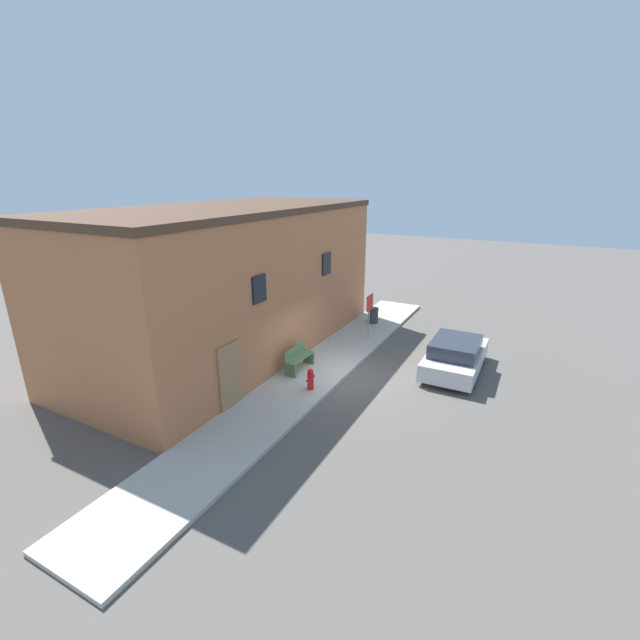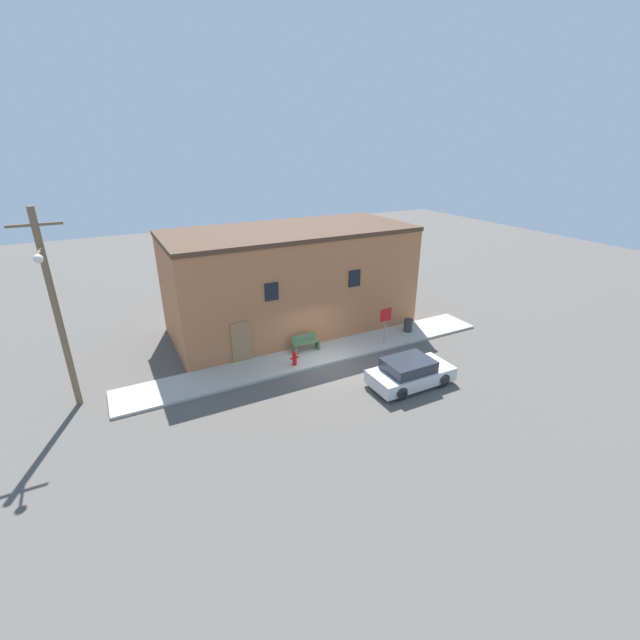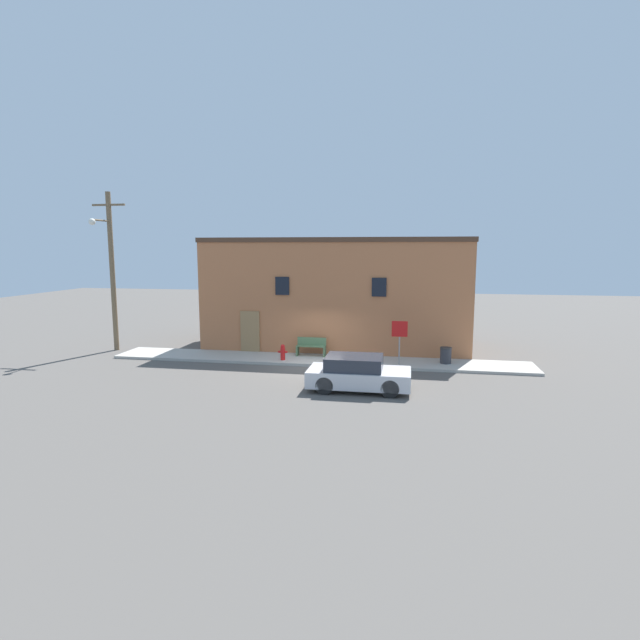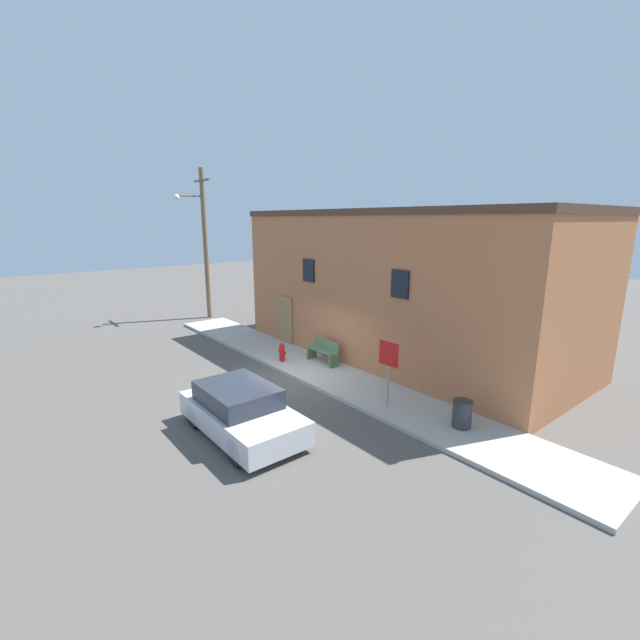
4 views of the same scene
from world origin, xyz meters
TOP-DOWN VIEW (x-y plane):
  - ground_plane at (0.00, 0.00)m, footprint 80.00×80.00m
  - sidewalk at (0.00, 1.14)m, footprint 19.89×2.29m
  - brick_building at (0.42, 5.31)m, footprint 13.79×6.18m
  - fire_hydrant at (-1.57, 0.61)m, footprint 0.46×0.22m
  - stop_sign at (3.86, 0.67)m, footprint 0.71×0.06m
  - bench at (-0.42, 1.76)m, footprint 1.43×0.44m
  - trash_bin at (5.96, 1.27)m, footprint 0.53×0.53m
  - utility_pole at (-11.01, 1.87)m, footprint 1.80×1.73m
  - parked_car at (2.39, -3.35)m, footprint 3.87×1.83m

SIDE VIEW (x-z plane):
  - ground_plane at x=0.00m, z-range 0.00..0.00m
  - sidewalk at x=0.00m, z-range 0.00..0.13m
  - fire_hydrant at x=-1.57m, z-range 0.12..0.87m
  - trash_bin at x=5.96m, z-range 0.13..0.87m
  - bench at x=-0.42m, z-range 0.12..1.02m
  - parked_car at x=2.39m, z-range -0.02..1.29m
  - stop_sign at x=3.86m, z-range 0.53..2.51m
  - brick_building at x=0.42m, z-range 0.00..5.89m
  - utility_pole at x=-11.01m, z-range 0.29..8.50m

